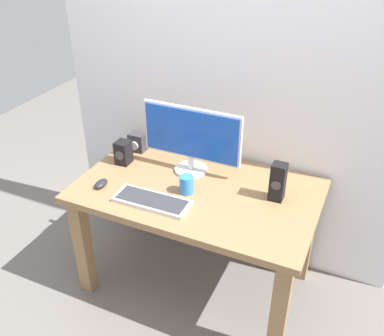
% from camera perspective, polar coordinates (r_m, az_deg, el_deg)
% --- Properties ---
extents(ground_plane, '(6.00, 6.00, 0.00)m').
position_cam_1_polar(ground_plane, '(2.83, 0.61, -14.48)').
color(ground_plane, slate).
extents(wall_back, '(2.14, 0.04, 3.00)m').
position_cam_1_polar(wall_back, '(2.43, 5.20, 18.68)').
color(wall_back, silver).
rests_on(wall_back, ground_plane).
extents(desk, '(1.30, 0.79, 0.70)m').
position_cam_1_polar(desk, '(2.44, 0.69, -4.95)').
color(desk, '#936D47').
rests_on(desk, ground_plane).
extents(monitor, '(0.58, 0.19, 0.39)m').
position_cam_1_polar(monitor, '(2.43, -0.06, 3.99)').
color(monitor, silver).
rests_on(monitor, desk).
extents(keyboard_primary, '(0.40, 0.16, 0.02)m').
position_cam_1_polar(keyboard_primary, '(2.27, -5.27, -4.32)').
color(keyboard_primary, silver).
rests_on(keyboard_primary, desk).
extents(mouse, '(0.06, 0.10, 0.03)m').
position_cam_1_polar(mouse, '(2.43, -11.81, -2.01)').
color(mouse, '#232328').
rests_on(mouse, desk).
extents(speaker_right, '(0.08, 0.08, 0.21)m').
position_cam_1_polar(speaker_right, '(2.28, 11.16, -1.79)').
color(speaker_right, black).
rests_on(speaker_right, desk).
extents(speaker_left, '(0.08, 0.09, 0.14)m').
position_cam_1_polar(speaker_left, '(2.60, -8.98, 2.03)').
color(speaker_left, black).
rests_on(speaker_left, desk).
extents(audio_controller, '(0.10, 0.09, 0.12)m').
position_cam_1_polar(audio_controller, '(2.73, -7.12, 3.41)').
color(audio_controller, '#333338').
rests_on(audio_controller, desk).
extents(coffee_mug, '(0.07, 0.07, 0.10)m').
position_cam_1_polar(coffee_mug, '(2.31, -0.71, -2.18)').
color(coffee_mug, '#337FD8').
rests_on(coffee_mug, desk).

